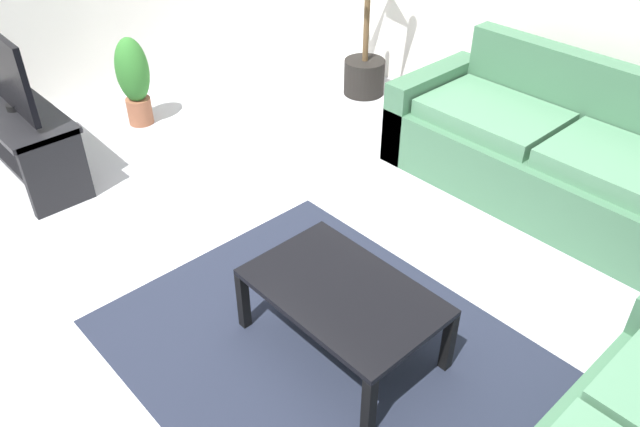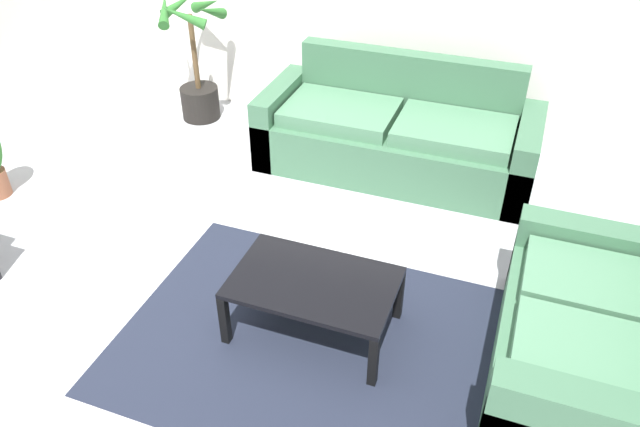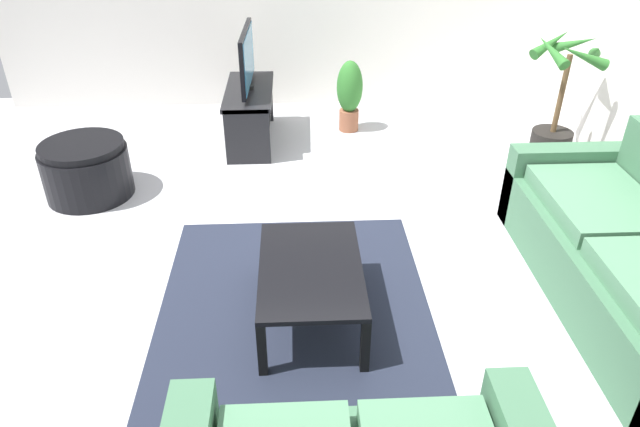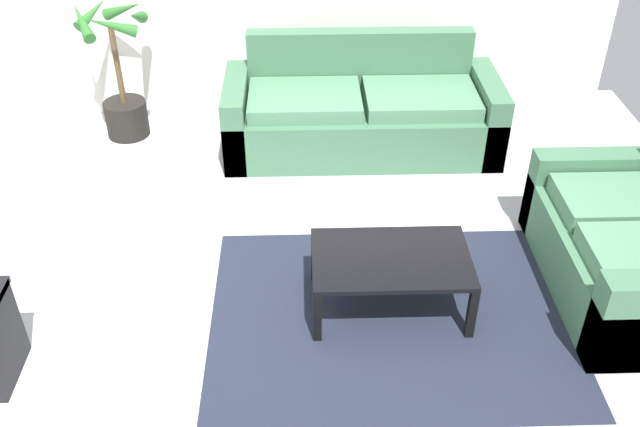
{
  "view_description": "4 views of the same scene",
  "coord_description": "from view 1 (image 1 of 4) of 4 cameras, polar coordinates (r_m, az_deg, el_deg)",
  "views": [
    {
      "loc": [
        2.31,
        -1.33,
        2.45
      ],
      "look_at": [
        0.45,
        0.39,
        0.63
      ],
      "focal_mm": 35.15,
      "sensor_mm": 36.0,
      "label": 1
    },
    {
      "loc": [
        1.71,
        -2.23,
        2.78
      ],
      "look_at": [
        0.67,
        0.59,
        0.63
      ],
      "focal_mm": 34.76,
      "sensor_mm": 36.0,
      "label": 2
    },
    {
      "loc": [
        3.48,
        0.19,
        2.42
      ],
      "look_at": [
        0.44,
        0.34,
        0.56
      ],
      "focal_mm": 32.52,
      "sensor_mm": 36.0,
      "label": 3
    },
    {
      "loc": [
        0.22,
        -3.01,
        3.04
      ],
      "look_at": [
        0.33,
        0.65,
        0.45
      ],
      "focal_mm": 39.64,
      "sensor_mm": 36.0,
      "label": 4
    }
  ],
  "objects": [
    {
      "name": "tv",
      "position": [
        4.68,
        -26.98,
        11.73
      ],
      "size": [
        0.94,
        0.1,
        0.57
      ],
      "color": "black",
      "rests_on": "tv_stand"
    },
    {
      "name": "ground_plane",
      "position": [
        3.62,
        -9.49,
        -7.43
      ],
      "size": [
        6.6,
        6.6,
        0.0
      ],
      "primitive_type": "plane",
      "color": "#B2B2B7"
    },
    {
      "name": "couch_main",
      "position": [
        4.49,
        20.64,
        4.75
      ],
      "size": [
        2.25,
        0.9,
        0.9
      ],
      "color": "#3F6B4C",
      "rests_on": "ground"
    },
    {
      "name": "potted_plant_small",
      "position": [
        5.35,
        -16.59,
        11.71
      ],
      "size": [
        0.26,
        0.26,
        0.73
      ],
      "color": "brown",
      "rests_on": "ground"
    },
    {
      "name": "tv_stand",
      "position": [
        4.87,
        -25.48,
        6.54
      ],
      "size": [
        1.1,
        0.45,
        0.54
      ],
      "color": "black",
      "rests_on": "ground"
    },
    {
      "name": "potted_palm",
      "position": [
        5.66,
        4.17,
        15.1
      ],
      "size": [
        0.62,
        0.62,
        1.19
      ],
      "color": "black",
      "rests_on": "ground"
    },
    {
      "name": "area_rug",
      "position": [
        3.27,
        0.67,
        -12.69
      ],
      "size": [
        2.2,
        1.7,
        0.01
      ],
      "primitive_type": "cube",
      "color": "#1E2333",
      "rests_on": "ground"
    },
    {
      "name": "coffee_table",
      "position": [
        3.08,
        2.08,
        -7.59
      ],
      "size": [
        0.95,
        0.61,
        0.39
      ],
      "color": "black",
      "rests_on": "ground"
    }
  ]
}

